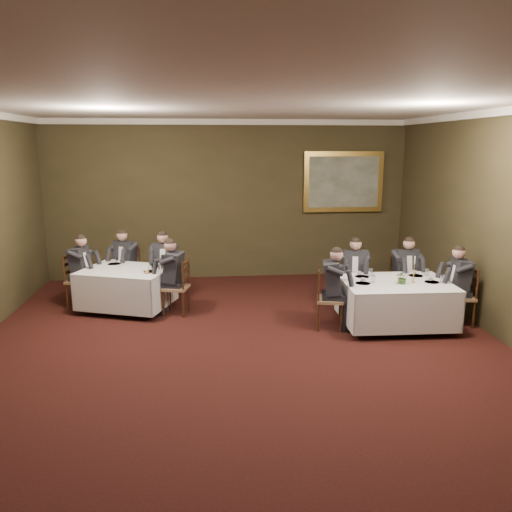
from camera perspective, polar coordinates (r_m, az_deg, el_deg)
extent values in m
plane|color=black|center=(6.81, -1.17, -13.14)|extent=(10.00, 10.00, 0.00)
cube|color=silver|center=(6.16, -1.32, 17.64)|extent=(8.00, 10.00, 0.10)
cube|color=#34301A|center=(11.20, -3.23, 6.37)|extent=(8.00, 0.10, 3.50)
cube|color=white|center=(11.09, -3.33, 15.05)|extent=(8.00, 0.10, 0.12)
cube|color=black|center=(8.51, 15.74, -3.07)|extent=(1.71, 1.30, 0.04)
cube|color=white|center=(8.50, 15.75, -2.91)|extent=(1.77, 1.37, 0.02)
cube|color=white|center=(8.59, 15.62, -5.03)|extent=(1.79, 1.39, 0.65)
cube|color=black|center=(9.32, -14.65, -1.66)|extent=(1.74, 1.52, 0.04)
cube|color=white|center=(9.32, -14.65, -1.51)|extent=(1.82, 1.59, 0.02)
cube|color=white|center=(9.40, -14.54, -3.46)|extent=(1.84, 1.62, 0.65)
cube|color=#906F49|center=(9.25, 11.09, -3.16)|extent=(0.52, 0.51, 0.05)
cube|color=black|center=(9.37, 11.07, -1.41)|extent=(0.38, 0.11, 0.54)
cube|color=black|center=(9.16, 11.19, -0.90)|extent=(0.48, 0.39, 0.55)
sphere|color=tan|center=(9.08, 11.29, 1.43)|extent=(0.25, 0.25, 0.21)
cube|color=#906F49|center=(9.53, 16.56, -2.98)|extent=(0.49, 0.47, 0.05)
cube|color=black|center=(9.63, 16.11, -1.29)|extent=(0.38, 0.07, 0.54)
cube|color=black|center=(9.44, 16.70, -0.79)|extent=(0.45, 0.36, 0.55)
sphere|color=tan|center=(9.37, 16.85, 1.47)|extent=(0.23, 0.23, 0.21)
cube|color=#906F49|center=(8.28, 8.44, -4.93)|extent=(0.51, 0.52, 0.05)
cube|color=black|center=(8.21, 7.17, -3.27)|extent=(0.11, 0.38, 0.54)
cube|color=black|center=(8.18, 8.53, -2.42)|extent=(0.39, 0.48, 0.55)
sphere|color=tan|center=(8.09, 8.62, 0.18)|extent=(0.25, 0.25, 0.21)
cube|color=#906F49|center=(9.00, 22.26, -4.33)|extent=(0.47, 0.49, 0.05)
cube|color=black|center=(9.00, 23.52, -2.81)|extent=(0.08, 0.38, 0.54)
cube|color=black|center=(8.90, 22.46, -2.02)|extent=(0.36, 0.46, 0.55)
sphere|color=tan|center=(8.82, 22.66, 0.37)|extent=(0.24, 0.24, 0.21)
cube|color=#906F49|center=(10.23, -14.56, -1.82)|extent=(0.59, 0.58, 0.05)
cube|color=black|center=(10.32, -13.99, -0.26)|extent=(0.35, 0.21, 0.54)
cube|color=black|center=(10.15, -14.68, 0.24)|extent=(0.52, 0.48, 0.55)
sphere|color=tan|center=(10.08, -14.80, 2.35)|extent=(0.29, 0.29, 0.21)
cube|color=#906F49|center=(9.88, -10.35, -2.13)|extent=(0.49, 0.48, 0.05)
cube|color=black|center=(10.00, -10.17, -0.49)|extent=(0.38, 0.08, 0.54)
cube|color=black|center=(9.79, -10.43, 0.00)|extent=(0.46, 0.37, 0.55)
sphere|color=tan|center=(9.72, -10.52, 2.19)|extent=(0.24, 0.24, 0.21)
cube|color=#906F49|center=(8.98, -9.15, -3.57)|extent=(0.51, 0.53, 0.05)
cube|color=black|center=(8.86, -8.03, -2.10)|extent=(0.12, 0.38, 0.54)
cube|color=black|center=(8.88, -9.23, -1.24)|extent=(0.40, 0.48, 0.55)
sphere|color=tan|center=(8.80, -9.32, 1.16)|extent=(0.25, 0.25, 0.21)
cube|color=#906F49|center=(9.86, -19.49, -2.67)|extent=(0.51, 0.52, 0.05)
cube|color=black|center=(9.89, -20.58, -1.25)|extent=(0.11, 0.38, 0.54)
cube|color=black|center=(9.78, -19.65, -0.55)|extent=(0.39, 0.48, 0.55)
sphere|color=tan|center=(9.70, -19.81, 1.64)|extent=(0.25, 0.25, 0.21)
imported|color=#2D5926|center=(8.38, 16.41, -2.29)|extent=(0.23, 0.21, 0.23)
cylinder|color=gold|center=(8.54, 17.53, -2.82)|extent=(0.07, 0.07, 0.02)
cylinder|color=gold|center=(8.50, 17.60, -1.78)|extent=(0.02, 0.02, 0.30)
cylinder|color=white|center=(8.45, 17.70, -0.35)|extent=(0.02, 0.02, 0.13)
cylinder|color=white|center=(8.69, 12.04, -2.26)|extent=(0.25, 0.25, 0.01)
cylinder|color=white|center=(8.82, 11.76, -1.87)|extent=(0.08, 0.08, 0.05)
cylinder|color=white|center=(8.73, 13.12, -1.82)|extent=(0.06, 0.06, 0.14)
cylinder|color=white|center=(9.78, -15.90, -0.82)|extent=(0.25, 0.25, 0.01)
cylinder|color=white|center=(9.92, -15.76, -0.49)|extent=(0.08, 0.08, 0.05)
cylinder|color=white|center=(9.74, -14.94, -0.44)|extent=(0.06, 0.06, 0.14)
cube|color=gold|center=(11.51, 9.95, 8.34)|extent=(1.80, 0.08, 1.35)
cube|color=#4D5438|center=(11.46, 10.01, 8.33)|extent=(1.58, 0.01, 1.13)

